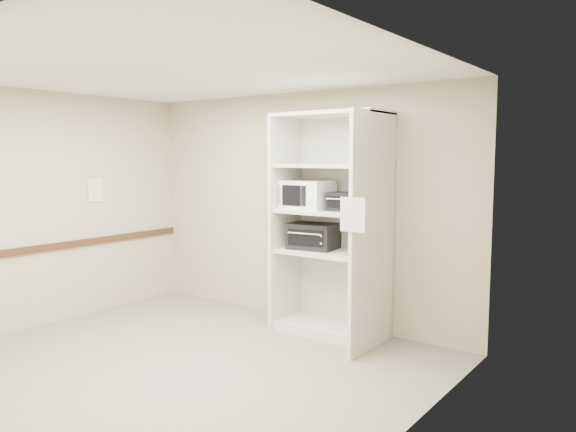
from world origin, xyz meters
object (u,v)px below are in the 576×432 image
Objects in this scene: toaster_oven_upper at (345,202)px; microwave at (307,195)px; toaster_oven_lower at (313,236)px; shelving_unit at (334,232)px.

microwave is at bearing 178.02° from toaster_oven_upper.
shelving_unit is at bearing -12.80° from toaster_oven_lower.
shelving_unit reaches higher than toaster_oven_lower.
toaster_oven_lower is at bearing 175.07° from shelving_unit.
toaster_oven_lower is at bearing 173.80° from toaster_oven_upper.
shelving_unit is 0.30m from toaster_oven_lower.
toaster_oven_upper is at bearing 3.62° from microwave.
shelving_unit is at bearing 2.25° from microwave.
shelving_unit reaches higher than microwave.
toaster_oven_upper reaches higher than toaster_oven_lower.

